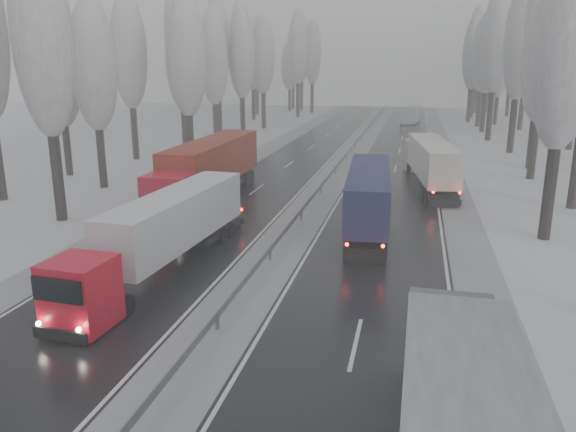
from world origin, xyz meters
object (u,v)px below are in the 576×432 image
at_px(truck_blue_box, 369,192).
at_px(truck_red_red, 208,168).
at_px(box_truck_distant, 411,114).
at_px(truck_red_white, 166,228).
at_px(truck_cream_box, 430,160).

height_order(truck_blue_box, truck_red_red, truck_red_red).
xyz_separation_m(box_truck_distant, truck_red_red, (-13.46, -61.05, 1.07)).
bearing_deg(truck_blue_box, truck_red_white, -135.56).
bearing_deg(truck_red_white, truck_red_red, 106.05).
xyz_separation_m(truck_blue_box, truck_cream_box, (3.87, 12.73, 0.04)).
bearing_deg(truck_blue_box, box_truck_distant, 84.86).
relative_size(box_truck_distant, truck_red_white, 0.57).
xyz_separation_m(truck_red_white, truck_red_red, (-2.90, 13.46, 0.45)).
height_order(truck_blue_box, truck_red_white, truck_blue_box).
height_order(truck_cream_box, truck_red_red, truck_red_red).
relative_size(truck_blue_box, truck_cream_box, 0.98).
height_order(truck_blue_box, truck_cream_box, truck_cream_box).
bearing_deg(truck_cream_box, truck_red_red, -157.36).
distance_m(truck_blue_box, truck_red_red, 12.31).
bearing_deg(truck_red_white, truck_cream_box, 64.48).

